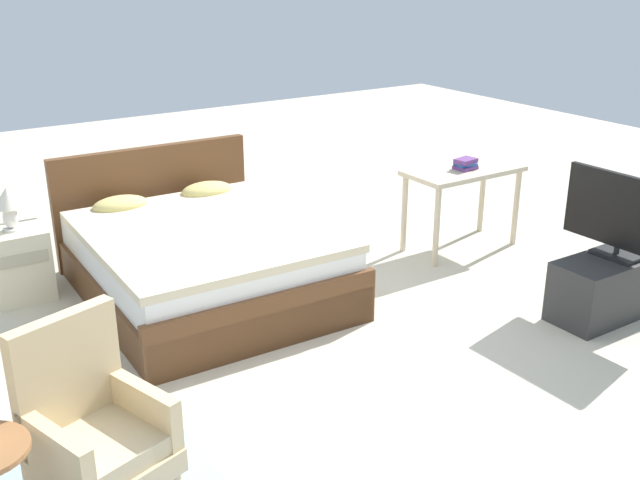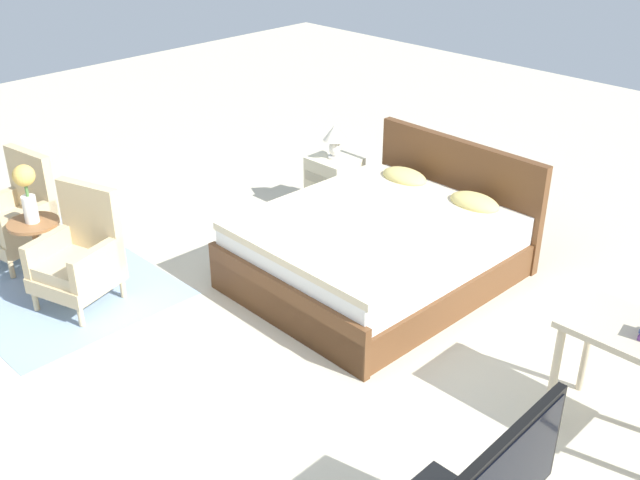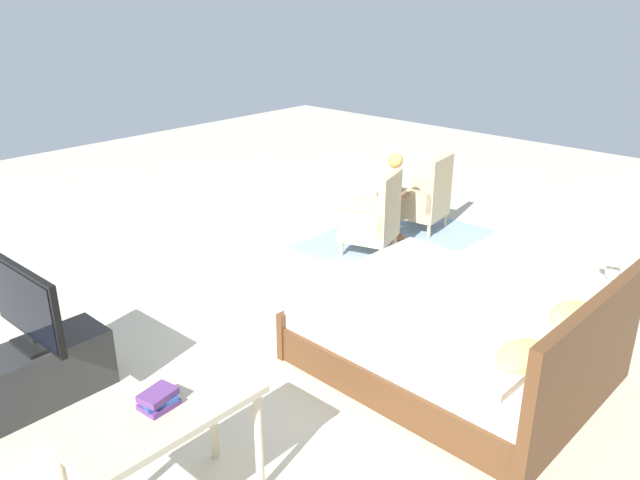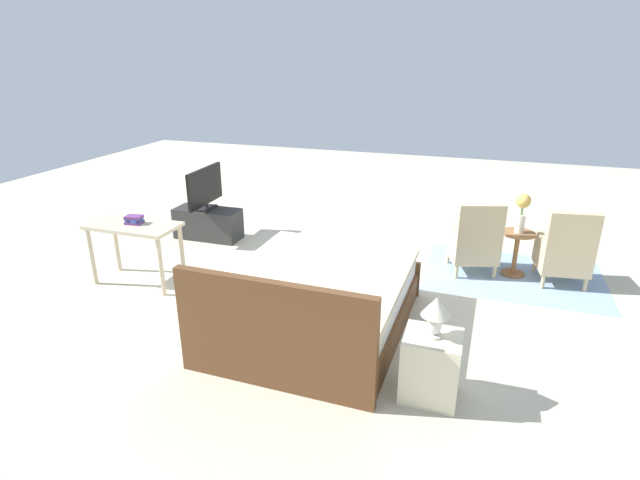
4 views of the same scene
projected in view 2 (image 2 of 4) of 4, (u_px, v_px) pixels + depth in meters
The scene contains 9 objects.
ground_plane at pixel (283, 341), 5.39m from camera, with size 16.00×16.00×0.00m, color beige.
floor_rug at pixel (50, 280), 6.15m from camera, with size 2.10×1.50×0.01m.
bed at pixel (382, 246), 6.05m from camera, with size 1.75×2.15×0.96m.
armchair_by_window_left at pixel (20, 217), 6.34m from camera, with size 0.61×0.61×0.92m.
armchair_by_window_right at pixel (80, 258), 5.70m from camera, with size 0.68×0.68×0.92m.
side_table at pixel (37, 245), 5.96m from camera, with size 0.40×0.40×0.55m.
flower_vase at pixel (26, 188), 5.73m from camera, with size 0.17×0.17×0.48m.
nightstand at pixel (334, 184), 7.23m from camera, with size 0.44×0.41×0.55m.
table_lamp at pixel (335, 136), 7.01m from camera, with size 0.22×0.22×0.33m.
Camera 2 is at (3.32, -2.96, 3.14)m, focal length 42.00 mm.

